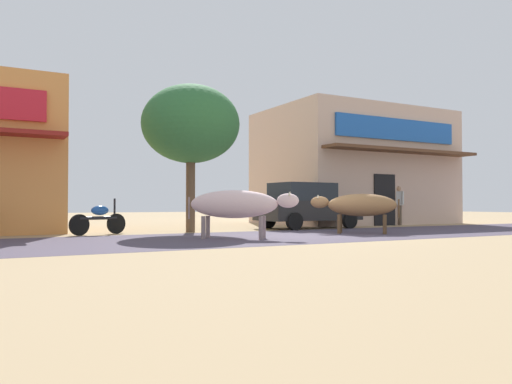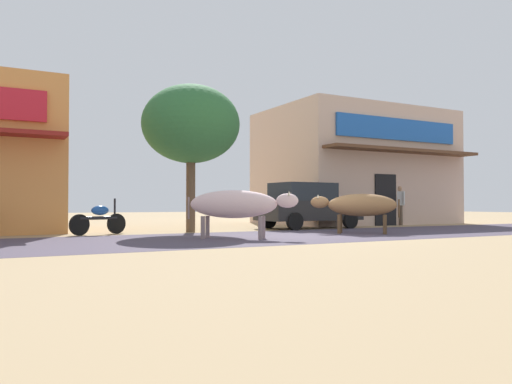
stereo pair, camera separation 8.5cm
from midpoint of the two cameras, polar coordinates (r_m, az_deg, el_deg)
ground at (r=14.32m, az=5.58°, el=-4.90°), size 80.00×80.00×0.00m
asphalt_road at (r=14.32m, az=5.58°, el=-4.90°), size 72.00×5.23×0.00m
storefront_right_club at (r=23.99m, az=11.11°, el=2.68°), size 8.00×6.53×5.11m
roadside_tree at (r=16.30m, az=-7.18°, el=7.53°), size 3.10×3.10×4.66m
parked_hatchback_car at (r=18.44m, az=5.91°, el=-1.49°), size 3.86×1.98×1.64m
parked_motorcycle at (r=15.36m, az=-17.06°, el=-2.87°), size 1.71×0.71×1.05m
cow_near_brown at (r=12.96m, az=-2.08°, el=-1.42°), size 2.47×2.11×1.24m
cow_far_dark at (r=15.52m, az=11.75°, el=-1.47°), size 2.24×2.10×1.20m
pedestrian_by_shop at (r=21.93m, az=15.93°, el=-1.11°), size 0.46×0.61×1.63m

